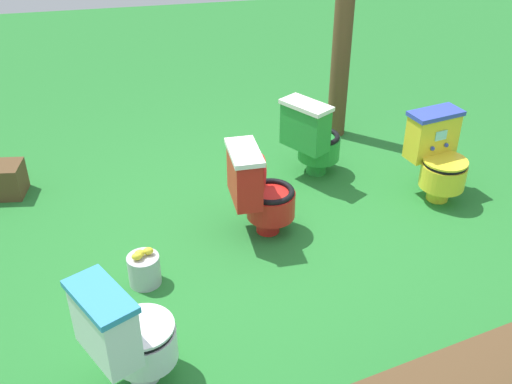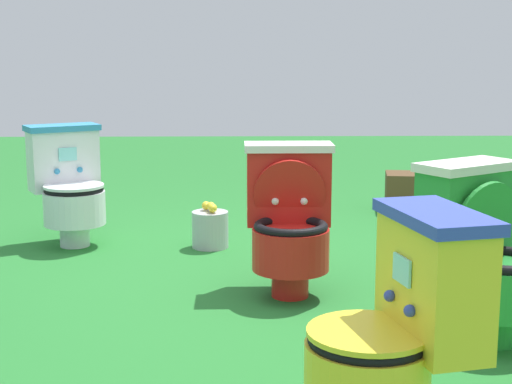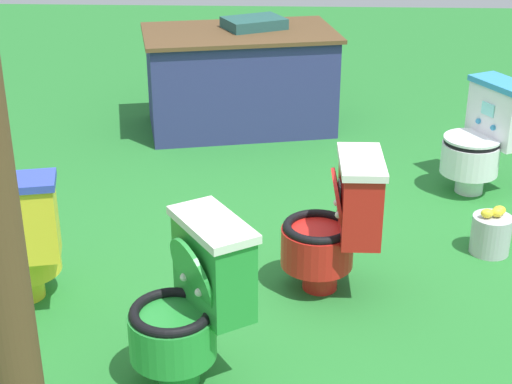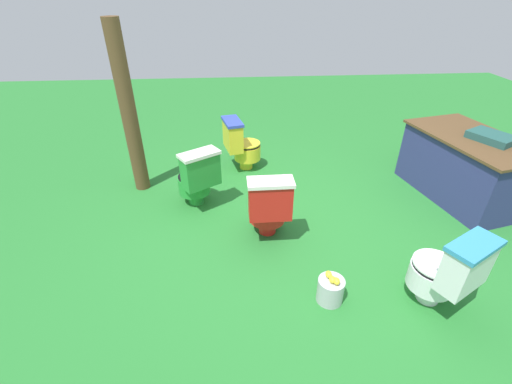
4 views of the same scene
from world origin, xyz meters
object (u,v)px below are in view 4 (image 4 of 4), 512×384
at_px(toilet_red, 269,206).
at_px(toilet_yellow, 241,144).
at_px(lemon_bucket, 330,290).
at_px(toilet_green, 197,178).
at_px(wooden_post, 129,113).
at_px(vendor_table, 466,167).
at_px(toilet_white, 447,271).

distance_m(toilet_red, toilet_yellow, 1.56).
bearing_deg(toilet_yellow, lemon_bucket, 1.88).
xyz_separation_m(toilet_green, lemon_bucket, (1.53, 1.18, -0.26)).
bearing_deg(lemon_bucket, toilet_yellow, -165.31).
relative_size(toilet_green, wooden_post, 0.37).
height_order(toilet_green, vendor_table, vendor_table).
distance_m(toilet_green, lemon_bucket, 1.95).
bearing_deg(toilet_yellow, wooden_post, -84.67).
distance_m(toilet_red, vendor_table, 2.52).
height_order(toilet_red, vendor_table, vendor_table).
xyz_separation_m(toilet_yellow, lemon_bucket, (2.44, 0.64, -0.25)).
bearing_deg(wooden_post, lemon_bucket, 43.88).
bearing_deg(toilet_white, vendor_table, 26.45).
height_order(toilet_white, wooden_post, wooden_post).
xyz_separation_m(toilet_yellow, vendor_table, (0.91, 2.66, 0.02)).
height_order(toilet_green, lemon_bucket, toilet_green).
bearing_deg(wooden_post, toilet_red, 53.41).
bearing_deg(toilet_red, wooden_post, 143.11).
bearing_deg(toilet_white, wooden_post, 114.55).
relative_size(toilet_white, toilet_red, 1.00).
relative_size(toilet_white, toilet_green, 1.00).
distance_m(toilet_green, vendor_table, 3.20).
height_order(toilet_white, toilet_green, same).
xyz_separation_m(toilet_green, vendor_table, (0.01, 3.20, 0.02)).
bearing_deg(toilet_white, lemon_bucket, 144.34).
bearing_deg(lemon_bucket, vendor_table, 127.02).
bearing_deg(toilet_green, toilet_red, -73.05).
distance_m(toilet_white, lemon_bucket, 0.90).
bearing_deg(toilet_white, toilet_green, 112.88).
bearing_deg(toilet_green, wooden_post, 114.95).
height_order(toilet_yellow, lemon_bucket, toilet_yellow).
distance_m(toilet_yellow, wooden_post, 1.50).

